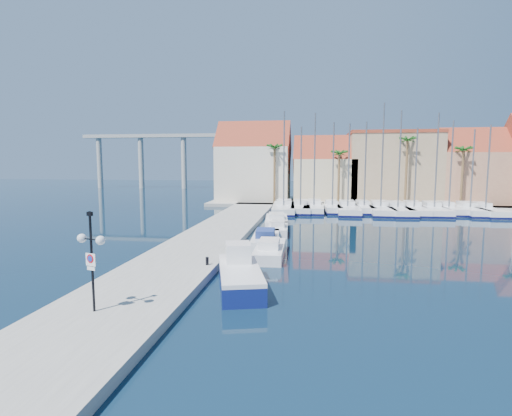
% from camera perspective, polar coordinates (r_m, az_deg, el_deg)
% --- Properties ---
extents(ground, '(260.00, 260.00, 0.00)m').
position_cam_1_polar(ground, '(22.20, 7.90, -11.91)').
color(ground, black).
rests_on(ground, ground).
extents(quay_west, '(6.00, 77.00, 0.50)m').
position_cam_1_polar(quay_west, '(36.34, -6.39, -4.21)').
color(quay_west, gray).
rests_on(quay_west, ground).
extents(shore_north, '(54.00, 16.00, 0.50)m').
position_cam_1_polar(shore_north, '(70.12, 16.24, 0.76)').
color(shore_north, gray).
rests_on(shore_north, ground).
extents(lamp_post, '(1.46, 0.73, 4.43)m').
position_cam_1_polar(lamp_post, '(18.68, -22.48, -5.07)').
color(lamp_post, black).
rests_on(lamp_post, quay_west).
extents(bollard, '(0.20, 0.20, 0.51)m').
position_cam_1_polar(bollard, '(25.81, -6.99, -7.52)').
color(bollard, black).
rests_on(bollard, quay_west).
extents(fishing_boat, '(3.76, 6.89, 2.29)m').
position_cam_1_polar(fishing_boat, '(22.77, -2.37, -9.38)').
color(fishing_boat, navy).
rests_on(fishing_boat, ground).
extents(motorboat_west_0, '(2.17, 6.43, 1.40)m').
position_cam_1_polar(motorboat_west_0, '(29.93, 2.00, -6.00)').
color(motorboat_west_0, white).
rests_on(motorboat_west_0, ground).
extents(motorboat_west_1, '(2.53, 6.87, 1.40)m').
position_cam_1_polar(motorboat_west_1, '(34.28, 1.41, -4.38)').
color(motorboat_west_1, white).
rests_on(motorboat_west_1, ground).
extents(motorboat_west_2, '(2.10, 5.84, 1.40)m').
position_cam_1_polar(motorboat_west_2, '(39.38, 3.19, -2.96)').
color(motorboat_west_2, white).
rests_on(motorboat_west_2, ground).
extents(motorboat_west_3, '(3.03, 7.67, 1.40)m').
position_cam_1_polar(motorboat_west_3, '(44.91, 2.95, -1.78)').
color(motorboat_west_3, white).
rests_on(motorboat_west_3, ground).
extents(sailboat_0, '(3.71, 11.75, 13.95)m').
position_cam_1_polar(sailboat_0, '(56.78, 3.98, 0.04)').
color(sailboat_0, white).
rests_on(sailboat_0, ground).
extents(sailboat_1, '(2.99, 10.20, 11.92)m').
position_cam_1_polar(sailboat_1, '(57.28, 6.37, 0.07)').
color(sailboat_1, white).
rests_on(sailboat_1, ground).
extents(sailboat_2, '(3.06, 10.77, 13.79)m').
position_cam_1_polar(sailboat_2, '(57.78, 8.28, 0.11)').
color(sailboat_2, white).
rests_on(sailboat_2, ground).
extents(sailboat_3, '(2.76, 8.45, 12.48)m').
position_cam_1_polar(sailboat_3, '(57.69, 10.78, 0.08)').
color(sailboat_3, white).
rests_on(sailboat_3, ground).
extents(sailboat_4, '(3.09, 11.24, 12.21)m').
position_cam_1_polar(sailboat_4, '(57.10, 12.91, -0.09)').
color(sailboat_4, white).
rests_on(sailboat_4, ground).
extents(sailboat_5, '(2.82, 8.55, 12.54)m').
position_cam_1_polar(sailboat_5, '(58.45, 15.09, 0.05)').
color(sailboat_5, white).
rests_on(sailboat_5, ground).
extents(sailboat_6, '(3.51, 11.73, 14.92)m').
position_cam_1_polar(sailboat_6, '(57.99, 17.29, -0.10)').
color(sailboat_6, white).
rests_on(sailboat_6, ground).
extents(sailboat_7, '(3.42, 11.16, 13.79)m').
position_cam_1_polar(sailboat_7, '(57.92, 19.43, -0.19)').
color(sailboat_7, white).
rests_on(sailboat_7, ground).
extents(sailboat_8, '(3.46, 10.92, 11.63)m').
position_cam_1_polar(sailboat_8, '(59.10, 21.54, -0.16)').
color(sailboat_8, white).
rests_on(sailboat_8, ground).
extents(sailboat_9, '(2.98, 10.42, 13.49)m').
position_cam_1_polar(sailboat_9, '(59.53, 23.96, -0.20)').
color(sailboat_9, white).
rests_on(sailboat_9, ground).
extents(sailboat_10, '(2.66, 8.50, 12.52)m').
position_cam_1_polar(sailboat_10, '(60.69, 25.67, -0.14)').
color(sailboat_10, white).
rests_on(sailboat_10, ground).
extents(sailboat_11, '(2.77, 10.04, 11.31)m').
position_cam_1_polar(sailboat_11, '(61.30, 28.08, -0.25)').
color(sailboat_11, white).
rests_on(sailboat_11, ground).
extents(sailboat_12, '(3.15, 10.06, 11.85)m').
position_cam_1_polar(sailboat_12, '(61.53, 29.71, -0.31)').
color(sailboat_12, white).
rests_on(sailboat_12, ground).
extents(building_0, '(12.30, 9.00, 13.50)m').
position_cam_1_polar(building_0, '(68.79, -0.28, 6.15)').
color(building_0, beige).
rests_on(building_0, shore_north).
extents(building_1, '(10.30, 8.00, 11.00)m').
position_cam_1_polar(building_1, '(68.12, 9.80, 5.02)').
color(building_1, beige).
rests_on(building_1, shore_north).
extents(building_2, '(14.20, 10.20, 11.50)m').
position_cam_1_polar(building_2, '(70.29, 18.83, 5.60)').
color(building_2, tan).
rests_on(building_2, shore_north).
extents(building_3, '(10.30, 8.00, 12.00)m').
position_cam_1_polar(building_3, '(72.53, 28.35, 4.87)').
color(building_3, '#B5775C').
rests_on(building_3, shore_north).
extents(palm_0, '(2.60, 2.60, 10.15)m').
position_cam_1_polar(palm_0, '(63.38, 2.67, 8.42)').
color(palm_0, brown).
rests_on(palm_0, shore_north).
extents(palm_1, '(2.60, 2.60, 9.15)m').
position_cam_1_polar(palm_1, '(63.21, 11.81, 7.44)').
color(palm_1, brown).
rests_on(palm_1, shore_north).
extents(palm_2, '(2.60, 2.60, 11.15)m').
position_cam_1_polar(palm_2, '(64.68, 20.83, 8.80)').
color(palm_2, brown).
rests_on(palm_2, shore_north).
extents(palm_3, '(2.60, 2.60, 9.65)m').
position_cam_1_polar(palm_3, '(66.83, 27.54, 7.19)').
color(palm_3, brown).
rests_on(palm_3, shore_north).
extents(viaduct, '(48.00, 2.20, 14.45)m').
position_cam_1_polar(viaduct, '(110.26, -12.82, 8.08)').
color(viaduct, '#9E9E99').
rests_on(viaduct, ground).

